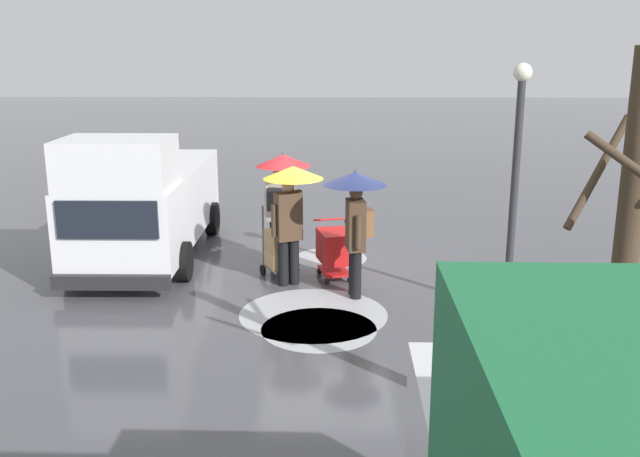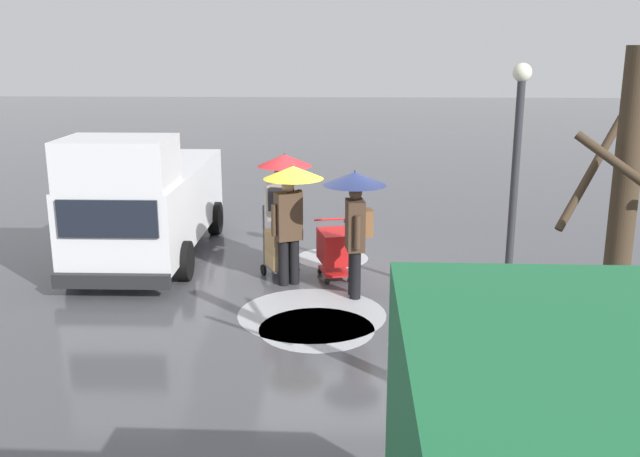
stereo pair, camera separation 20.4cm
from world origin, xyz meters
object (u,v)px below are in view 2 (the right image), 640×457
pedestrian_pink_side (282,183)px  bare_tree_near (616,266)px  shopping_cart_vendor (335,248)px  pedestrian_black_side (355,205)px  pedestrian_white_side (291,196)px  street_lamp (516,164)px  hand_dolly_boxes (281,250)px  cargo_van_parked_right (147,200)px

pedestrian_pink_side → bare_tree_near: (-3.73, 6.81, 0.55)m
shopping_cart_vendor → bare_tree_near: 6.62m
pedestrian_pink_side → pedestrian_black_side: (-1.37, 1.87, 0.00)m
pedestrian_pink_side → pedestrian_white_side: same height
pedestrian_pink_side → street_lamp: street_lamp is taller
pedestrian_black_side → pedestrian_white_side: (1.10, -0.56, 0.01)m
shopping_cart_vendor → pedestrian_pink_side: 1.73m
shopping_cart_vendor → hand_dolly_boxes: size_ratio=0.77×
pedestrian_black_side → pedestrian_white_side: 1.23m
pedestrian_black_side → street_lamp: 2.61m
bare_tree_near → pedestrian_black_side: bearing=-64.4°
hand_dolly_boxes → pedestrian_white_side: bearing=124.2°
shopping_cart_vendor → pedestrian_black_side: 1.39m
cargo_van_parked_right → shopping_cart_vendor: cargo_van_parked_right is taller
pedestrian_white_side → bare_tree_near: size_ratio=0.52×
pedestrian_black_side → pedestrian_white_side: size_ratio=1.00×
shopping_cart_vendor → pedestrian_pink_side: bearing=-43.9°
shopping_cart_vendor → pedestrian_white_side: size_ratio=0.47×
shopping_cart_vendor → pedestrian_white_side: bearing=23.8°
pedestrian_pink_side → street_lamp: bearing=146.5°
pedestrian_black_side → bare_tree_near: (-2.36, 4.94, 0.55)m
cargo_van_parked_right → pedestrian_white_side: cargo_van_parked_right is taller
cargo_van_parked_right → bare_tree_near: size_ratio=1.30×
pedestrian_pink_side → pedestrian_white_side: size_ratio=1.00×
pedestrian_pink_side → bare_tree_near: bearing=118.7°
bare_tree_near → street_lamp: (-0.04, -4.31, 0.25)m
street_lamp → shopping_cart_vendor: bearing=-28.8°
shopping_cart_vendor → bare_tree_near: bare_tree_near is taller
pedestrian_black_side → bare_tree_near: bearing=115.6°
cargo_van_parked_right → street_lamp: 7.08m
shopping_cart_vendor → pedestrian_pink_side: size_ratio=0.47×
cargo_van_parked_right → hand_dolly_boxes: size_ratio=4.07×
shopping_cart_vendor → pedestrian_black_side: pedestrian_black_side is taller
shopping_cart_vendor → street_lamp: bearing=151.2°
cargo_van_parked_right → hand_dolly_boxes: 3.03m
pedestrian_black_side → bare_tree_near: 5.50m
shopping_cart_vendor → street_lamp: size_ratio=0.26×
pedestrian_pink_side → cargo_van_parked_right: bearing=-3.8°
cargo_van_parked_right → shopping_cart_vendor: (-3.69, 1.15, -0.61)m
hand_dolly_boxes → street_lamp: bearing=158.0°
pedestrian_white_side → bare_tree_near: bare_tree_near is taller
cargo_van_parked_right → hand_dolly_boxes: (-2.72, 1.17, -0.64)m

